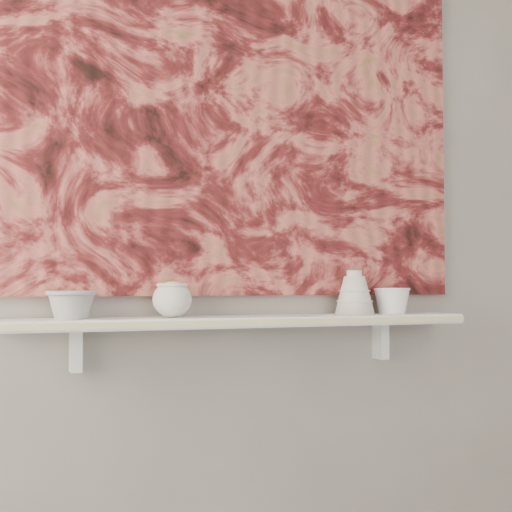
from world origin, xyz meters
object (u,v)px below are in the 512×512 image
painting (239,118)px  bowl_white (392,301)px  shelf (248,321)px  bell_vessel (354,292)px  bowl_grey (71,304)px  cup_cream (172,299)px

painting → bowl_white: painting is taller
shelf → bell_vessel: bearing=0.0°
bowl_grey → bell_vessel: bearing=0.0°
bell_vessel → bowl_white: 0.14m
painting → bowl_grey: size_ratio=10.85×
painting → bell_vessel: painting is taller
bell_vessel → bowl_grey: bearing=180.0°
cup_cream → bell_vessel: 0.59m
bowl_grey → cup_cream: 0.28m
bell_vessel → bowl_white: bearing=0.0°
cup_cream → bowl_white: cup_cream is taller
shelf → bell_vessel: size_ratio=10.05×
bowl_grey → bell_vessel: (0.87, 0.00, 0.03)m
bowl_grey → cup_cream: (0.28, 0.00, 0.01)m
cup_cream → shelf: bearing=0.0°
shelf → cup_cream: cup_cream is taller
cup_cream → bowl_white: (0.73, 0.00, -0.01)m
painting → bowl_white: (0.49, -0.08, -0.57)m
painting → cup_cream: painting is taller
cup_cream → bowl_white: bearing=0.0°
shelf → bowl_white: 0.50m
bowl_white → bell_vessel: bearing=180.0°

